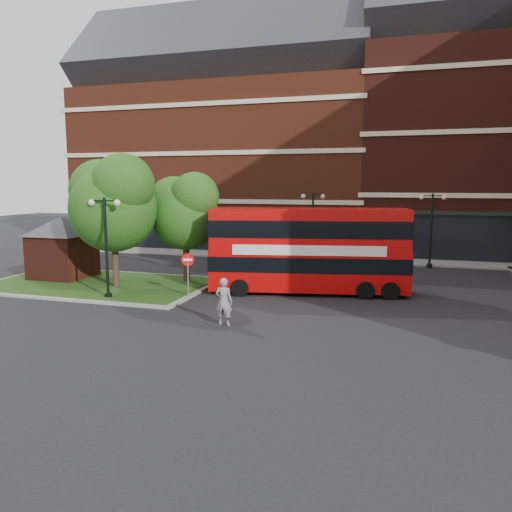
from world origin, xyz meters
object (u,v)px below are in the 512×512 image
(bus, at_px, (308,245))
(car_silver, at_px, (297,253))
(woman, at_px, (224,302))
(car_white, at_px, (337,251))

(bus, bearing_deg, car_silver, 94.35)
(bus, xyz_separation_m, woman, (-2.09, -6.89, -1.56))
(bus, height_order, car_white, bus)
(woman, distance_m, car_silver, 16.85)
(woman, relative_size, car_silver, 0.53)
(bus, height_order, woman, bus)
(woman, xyz_separation_m, car_silver, (-0.64, 16.84, -0.34))
(car_silver, height_order, car_white, car_white)
(car_silver, bearing_deg, woman, -176.74)
(bus, relative_size, car_silver, 2.80)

